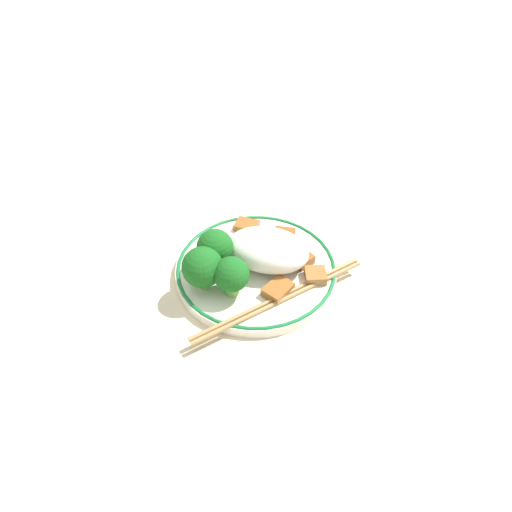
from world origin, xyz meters
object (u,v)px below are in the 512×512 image
broccoli_back_left (215,248)px  broccoli_back_right (231,275)px  plate (256,270)px  broccoli_back_center (202,268)px  chopsticks (280,299)px

broccoli_back_left → broccoli_back_right: size_ratio=1.07×
plate → broccoli_back_right: (0.02, 0.05, 0.04)m
plate → broccoli_back_right: 0.07m
plate → broccoli_back_center: size_ratio=3.54×
chopsticks → broccoli_back_center: bearing=2.3°
broccoli_back_left → broccoli_back_right: bearing=132.2°
plate → broccoli_back_right: size_ratio=3.84×
broccoli_back_center → broccoli_back_left: bearing=-95.0°
broccoli_back_left → chopsticks: size_ratio=0.31×
plate → broccoli_back_center: (0.05, 0.05, 0.04)m
broccoli_back_right → chopsticks: broccoli_back_right is taller
broccoli_back_center → chopsticks: 0.10m
broccoli_back_center → chopsticks: broccoli_back_center is taller
broccoli_back_center → chopsticks: size_ratio=0.31×
plate → chopsticks: 0.07m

